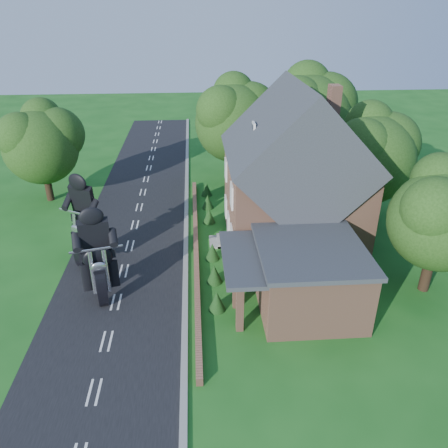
{
  "coord_description": "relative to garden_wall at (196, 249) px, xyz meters",
  "views": [
    {
      "loc": [
        4.38,
        -19.05,
        14.18
      ],
      "look_at": [
        5.96,
        3.23,
        2.8
      ],
      "focal_mm": 35.0,
      "sensor_mm": 36.0,
      "label": 1
    }
  ],
  "objects": [
    {
      "name": "shrub_a",
      "position": [
        1.0,
        -6.0,
        0.35
      ],
      "size": [
        0.9,
        0.9,
        1.1
      ],
      "primitive_type": "cone",
      "color": "black",
      "rests_on": "ground"
    },
    {
      "name": "shrub_e",
      "position": [
        1.0,
        6.5,
        0.35
      ],
      "size": [
        0.9,
        0.9,
        1.1
      ],
      "primitive_type": "cone",
      "color": "black",
      "rests_on": "ground"
    },
    {
      "name": "annex",
      "position": [
        5.57,
        -5.8,
        1.57
      ],
      "size": [
        7.05,
        5.94,
        3.44
      ],
      "color": "#9C684F",
      "rests_on": "ground"
    },
    {
      "name": "ground",
      "position": [
        -4.3,
        -5.0,
        -0.2
      ],
      "size": [
        120.0,
        120.0,
        0.0
      ],
      "primitive_type": "plane",
      "color": "#185718",
      "rests_on": "ground"
    },
    {
      "name": "garden_wall",
      "position": [
        0.0,
        0.0,
        0.0
      ],
      "size": [
        0.3,
        22.0,
        0.4
      ],
      "primitive_type": "cube",
      "color": "#9C684F",
      "rests_on": "ground"
    },
    {
      "name": "house",
      "position": [
        6.19,
        1.0,
        4.14
      ],
      "size": [
        9.54,
        8.64,
        10.24
      ],
      "color": "#9C684F",
      "rests_on": "ground"
    },
    {
      "name": "road",
      "position": [
        -4.3,
        -5.0,
        -0.19
      ],
      "size": [
        7.0,
        80.0,
        0.02
      ],
      "primitive_type": "cube",
      "color": "black",
      "rests_on": "ground"
    },
    {
      "name": "tree_behind_house",
      "position": [
        9.88,
        11.14,
        6.03
      ],
      "size": [
        7.81,
        7.2,
        10.08
      ],
      "color": "black",
      "rests_on": "ground"
    },
    {
      "name": "motorcycle_lead",
      "position": [
        -5.02,
        -4.54,
        0.61
      ],
      "size": [
        0.82,
        1.8,
        1.62
      ],
      "primitive_type": null,
      "rotation": [
        0.0,
        0.0,
        3.37
      ],
      "color": "black",
      "rests_on": "ground"
    },
    {
      "name": "shrub_b",
      "position": [
        1.0,
        -3.5,
        0.35
      ],
      "size": [
        0.9,
        0.9,
        1.1
      ],
      "primitive_type": "cone",
      "color": "black",
      "rests_on": "ground"
    },
    {
      "name": "kerb",
      "position": [
        -0.65,
        -5.0,
        -0.14
      ],
      "size": [
        0.3,
        80.0,
        0.12
      ],
      "primitive_type": "cube",
      "color": "gray",
      "rests_on": "ground"
    },
    {
      "name": "shrub_d",
      "position": [
        1.0,
        4.0,
        0.35
      ],
      "size": [
        0.9,
        0.9,
        1.1
      ],
      "primitive_type": "cone",
      "color": "black",
      "rests_on": "ground"
    },
    {
      "name": "shrub_c",
      "position": [
        1.0,
        -1.0,
        0.35
      ],
      "size": [
        0.9,
        0.9,
        1.1
      ],
      "primitive_type": "cone",
      "color": "black",
      "rests_on": "ground"
    },
    {
      "name": "tree_behind_left",
      "position": [
        3.86,
        12.13,
        5.53
      ],
      "size": [
        6.94,
        6.4,
        9.16
      ],
      "color": "black",
      "rests_on": "ground"
    },
    {
      "name": "shrub_f",
      "position": [
        1.0,
        9.0,
        0.35
      ],
      "size": [
        0.9,
        0.9,
        1.1
      ],
      "primitive_type": "cone",
      "color": "black",
      "rests_on": "ground"
    },
    {
      "name": "tree_house_right",
      "position": [
        12.35,
        3.62,
        4.99
      ],
      "size": [
        6.51,
        6.0,
        8.4
      ],
      "color": "black",
      "rests_on": "ground"
    },
    {
      "name": "motorcycle_follow",
      "position": [
        -6.34,
        -0.77,
        0.66
      ],
      "size": [
        1.32,
        1.85,
        1.73
      ],
      "primitive_type": null,
      "rotation": [
        0.0,
        0.0,
        2.63
      ],
      "color": "black",
      "rests_on": "ground"
    },
    {
      "name": "tree_annex_side",
      "position": [
        12.83,
        -4.9,
        4.49
      ],
      "size": [
        5.64,
        5.2,
        7.48
      ],
      "color": "black",
      "rests_on": "ground"
    },
    {
      "name": "tree_far_road",
      "position": [
        -11.16,
        9.11,
        4.64
      ],
      "size": [
        6.08,
        5.6,
        7.84
      ],
      "color": "black",
      "rests_on": "ground"
    }
  ]
}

